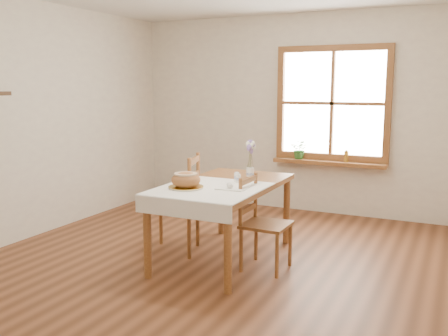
{
  "coord_description": "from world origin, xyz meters",
  "views": [
    {
      "loc": [
        2.03,
        -3.93,
        1.68
      ],
      "look_at": [
        0.0,
        0.3,
        0.9
      ],
      "focal_mm": 40.0,
      "sensor_mm": 36.0,
      "label": 1
    }
  ],
  "objects_px": {
    "chair_right": "(266,223)",
    "chair_left": "(174,204)",
    "bread_plate": "(186,187)",
    "flower_vase": "(250,173)",
    "dining_table": "(224,192)"
  },
  "relations": [
    {
      "from": "dining_table",
      "to": "chair_left",
      "type": "height_order",
      "value": "chair_left"
    },
    {
      "from": "chair_right",
      "to": "chair_left",
      "type": "bearing_deg",
      "value": 87.85
    },
    {
      "from": "bread_plate",
      "to": "flower_vase",
      "type": "relative_size",
      "value": 3.4
    },
    {
      "from": "flower_vase",
      "to": "dining_table",
      "type": "bearing_deg",
      "value": -103.62
    },
    {
      "from": "chair_left",
      "to": "chair_right",
      "type": "height_order",
      "value": "chair_left"
    },
    {
      "from": "chair_left",
      "to": "flower_vase",
      "type": "xyz_separation_m",
      "value": [
        0.65,
        0.44,
        0.3
      ]
    },
    {
      "from": "bread_plate",
      "to": "flower_vase",
      "type": "distance_m",
      "value": 0.86
    },
    {
      "from": "chair_right",
      "to": "bread_plate",
      "type": "relative_size",
      "value": 2.8
    },
    {
      "from": "chair_left",
      "to": "chair_right",
      "type": "distance_m",
      "value": 1.02
    },
    {
      "from": "bread_plate",
      "to": "dining_table",
      "type": "bearing_deg",
      "value": 64.13
    },
    {
      "from": "chair_left",
      "to": "chair_right",
      "type": "relative_size",
      "value": 1.15
    },
    {
      "from": "chair_left",
      "to": "bread_plate",
      "type": "height_order",
      "value": "chair_left"
    },
    {
      "from": "dining_table",
      "to": "chair_left",
      "type": "bearing_deg",
      "value": -177.19
    },
    {
      "from": "chair_left",
      "to": "flower_vase",
      "type": "bearing_deg",
      "value": 107.33
    },
    {
      "from": "bread_plate",
      "to": "flower_vase",
      "type": "height_order",
      "value": "flower_vase"
    }
  ]
}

